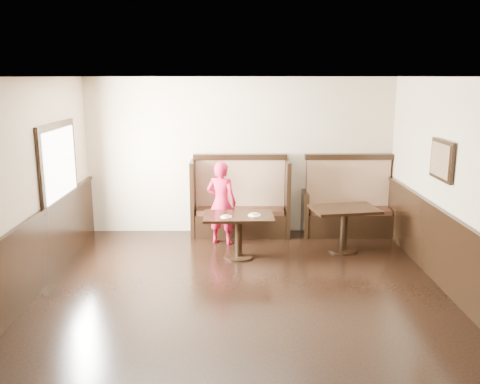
{
  "coord_description": "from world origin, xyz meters",
  "views": [
    {
      "loc": [
        -0.09,
        -5.55,
        2.81
      ],
      "look_at": [
        -0.01,
        2.35,
        1.0
      ],
      "focal_mm": 38.0,
      "sensor_mm": 36.0,
      "label": 1
    }
  ],
  "objects_px": {
    "table_main": "(239,225)",
    "booth_main": "(240,206)",
    "child": "(221,203)",
    "table_neighbor": "(344,219)",
    "booth_neighbor": "(348,208)"
  },
  "relations": [
    {
      "from": "booth_main",
      "to": "table_neighbor",
      "type": "relative_size",
      "value": 1.53
    },
    {
      "from": "booth_main",
      "to": "child",
      "type": "xyz_separation_m",
      "value": [
        -0.32,
        -0.52,
        0.19
      ]
    },
    {
      "from": "booth_neighbor",
      "to": "table_main",
      "type": "bearing_deg",
      "value": -148.48
    },
    {
      "from": "table_main",
      "to": "booth_main",
      "type": "bearing_deg",
      "value": 87.84
    },
    {
      "from": "booth_neighbor",
      "to": "table_neighbor",
      "type": "height_order",
      "value": "booth_neighbor"
    },
    {
      "from": "table_main",
      "to": "child",
      "type": "distance_m",
      "value": 0.78
    },
    {
      "from": "table_neighbor",
      "to": "table_main",
      "type": "bearing_deg",
      "value": -179.52
    },
    {
      "from": "booth_neighbor",
      "to": "table_neighbor",
      "type": "relative_size",
      "value": 1.44
    },
    {
      "from": "child",
      "to": "booth_neighbor",
      "type": "bearing_deg",
      "value": -147.79
    },
    {
      "from": "booth_neighbor",
      "to": "table_neighbor",
      "type": "bearing_deg",
      "value": -106.07
    },
    {
      "from": "child",
      "to": "table_neighbor",
      "type": "bearing_deg",
      "value": -171.81
    },
    {
      "from": "booth_main",
      "to": "booth_neighbor",
      "type": "xyz_separation_m",
      "value": [
        1.95,
        -0.0,
        -0.05
      ]
    },
    {
      "from": "booth_main",
      "to": "table_neighbor",
      "type": "xyz_separation_m",
      "value": [
        1.69,
        -0.92,
        0.02
      ]
    },
    {
      "from": "child",
      "to": "table_main",
      "type": "bearing_deg",
      "value": 131.62
    },
    {
      "from": "table_main",
      "to": "child",
      "type": "height_order",
      "value": "child"
    }
  ]
}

